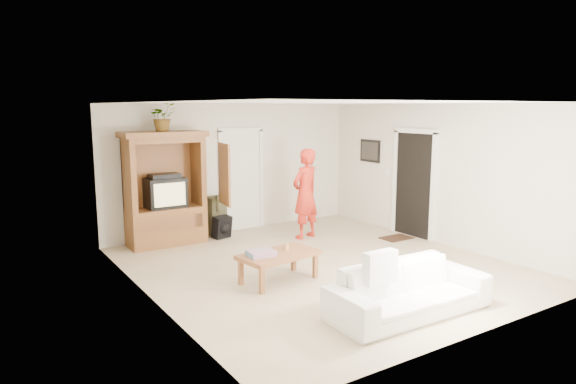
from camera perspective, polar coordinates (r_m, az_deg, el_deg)
name	(u,v)px	position (r m, az deg, el deg)	size (l,w,h in m)	color
floor	(320,266)	(8.39, 3.59, -8.20)	(6.00, 6.00, 0.00)	tan
ceiling	(322,103)	(7.99, 3.78, 9.86)	(6.00, 6.00, 0.00)	white
wall_back	(234,168)	(10.62, -6.03, 2.69)	(5.50, 5.50, 0.00)	silver
wall_front	(485,222)	(6.00, 21.07, -3.13)	(5.50, 5.50, 0.00)	silver
wall_left	(149,204)	(6.83, -15.16, -1.34)	(6.00, 6.00, 0.00)	silver
wall_right	(440,174)	(9.96, 16.49, 1.91)	(6.00, 6.00, 0.00)	silver
armoire	(166,196)	(9.75, -13.35, -0.44)	(1.82, 1.14, 2.10)	brown
door_back	(241,181)	(10.70, -5.21, 1.24)	(0.85, 0.05, 2.04)	white
doorway_right	(414,185)	(10.38, 13.82, 0.75)	(0.05, 0.90, 2.04)	black
framed_picture	(370,151)	(11.24, 9.12, 4.53)	(0.03, 0.60, 0.48)	black
doormat	(396,238)	(10.28, 11.96, -5.01)	(0.60, 0.40, 0.02)	#382316
plant	(163,117)	(9.58, -13.75, 8.12)	(0.47, 0.41, 0.53)	#4C7238
man	(305,194)	(9.95, 1.94, -0.19)	(0.64, 0.42, 1.75)	red
sofa	(409,290)	(6.62, 13.29, -10.52)	(2.12, 0.83, 0.62)	white
coffee_table	(279,256)	(7.55, -1.03, -7.18)	(1.25, 0.80, 0.44)	brown
towel	(261,253)	(7.38, -3.01, -6.81)	(0.38, 0.28, 0.08)	#FF5463
candle	(286,247)	(7.65, -0.23, -6.13)	(0.08, 0.08, 0.10)	tan
backpack_black	(222,228)	(10.11, -7.36, -3.94)	(0.34, 0.20, 0.42)	black
backpack_olive	(215,215)	(10.41, -8.14, -2.60)	(0.41, 0.30, 0.77)	#47442B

